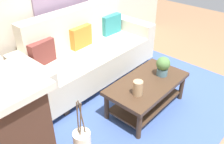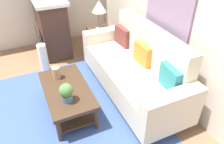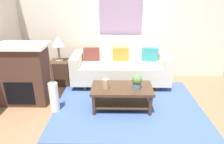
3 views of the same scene
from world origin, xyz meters
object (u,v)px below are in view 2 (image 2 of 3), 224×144
(framed_painting, at_px, (169,0))
(table_lamp, at_px, (99,8))
(side_table, at_px, (100,42))
(fireplace, at_px, (52,26))
(potted_plant_tabletop, at_px, (66,92))
(tabletop_vase, at_px, (56,73))
(couch, at_px, (135,69))
(coffee_table, at_px, (67,94))
(floor_vase, at_px, (44,58))
(throw_pillow_maroon, at_px, (123,36))
(throw_pillow_teal, at_px, (171,78))
(throw_pillow_orange, at_px, (143,54))

(framed_painting, bearing_deg, table_lamp, -160.53)
(side_table, distance_m, table_lamp, 0.71)
(fireplace, bearing_deg, potted_plant_tabletop, -7.27)
(tabletop_vase, distance_m, fireplace, 1.60)
(couch, relative_size, coffee_table, 1.98)
(fireplace, relative_size, floor_vase, 2.10)
(throw_pillow_maroon, relative_size, fireplace, 0.31)
(throw_pillow_teal, relative_size, tabletop_vase, 2.00)
(tabletop_vase, bearing_deg, floor_vase, -176.26)
(floor_vase, bearing_deg, throw_pillow_orange, 48.05)
(throw_pillow_teal, bearing_deg, coffee_table, -118.86)
(throw_pillow_orange, relative_size, fireplace, 0.31)
(throw_pillow_maroon, height_order, floor_vase, throw_pillow_maroon)
(framed_painting, bearing_deg, floor_vase, -125.64)
(side_table, bearing_deg, throw_pillow_maroon, 11.90)
(coffee_table, bearing_deg, floor_vase, -174.35)
(coffee_table, bearing_deg, table_lamp, 142.31)
(throw_pillow_teal, relative_size, coffee_table, 0.33)
(fireplace, bearing_deg, framed_painting, 35.78)
(throw_pillow_maroon, bearing_deg, fireplace, -139.84)
(couch, xyz_separation_m, floor_vase, (-1.21, -1.22, -0.15))
(throw_pillow_teal, distance_m, fireplace, 2.73)
(couch, relative_size, framed_painting, 2.19)
(throw_pillow_orange, relative_size, tabletop_vase, 2.00)
(throw_pillow_maroon, distance_m, potted_plant_tabletop, 1.58)
(throw_pillow_teal, distance_m, framed_painting, 1.08)
(couch, height_order, tabletop_vase, couch)
(throw_pillow_orange, bearing_deg, coffee_table, -89.95)
(fireplace, bearing_deg, side_table, 60.87)
(table_lamp, xyz_separation_m, fireplace, (-0.48, -0.85, -0.41))
(potted_plant_tabletop, height_order, side_table, potted_plant_tabletop)
(tabletop_vase, bearing_deg, throw_pillow_orange, 77.34)
(throw_pillow_orange, distance_m, coffee_table, 1.28)
(table_lamp, xyz_separation_m, floor_vase, (0.18, -1.19, -0.72))
(throw_pillow_orange, height_order, framed_painting, framed_painting)
(tabletop_vase, height_order, framed_painting, framed_painting)
(throw_pillow_teal, height_order, coffee_table, throw_pillow_teal)
(fireplace, height_order, framed_painting, framed_painting)
(throw_pillow_orange, relative_size, floor_vase, 0.65)
(coffee_table, relative_size, framed_painting, 1.11)
(tabletop_vase, relative_size, potted_plant_tabletop, 0.69)
(coffee_table, height_order, fireplace, fireplace)
(coffee_table, distance_m, table_lamp, 1.88)
(side_table, xyz_separation_m, framed_painting, (1.39, 0.49, 1.17))
(throw_pillow_orange, bearing_deg, fireplace, -151.73)
(throw_pillow_orange, bearing_deg, potted_plant_tabletop, -78.46)
(throw_pillow_maroon, distance_m, throw_pillow_orange, 0.68)
(potted_plant_tabletop, distance_m, side_table, 2.02)
(coffee_table, bearing_deg, couch, 90.06)
(throw_pillow_maroon, xyz_separation_m, throw_pillow_orange, (0.68, 0.00, 0.00))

